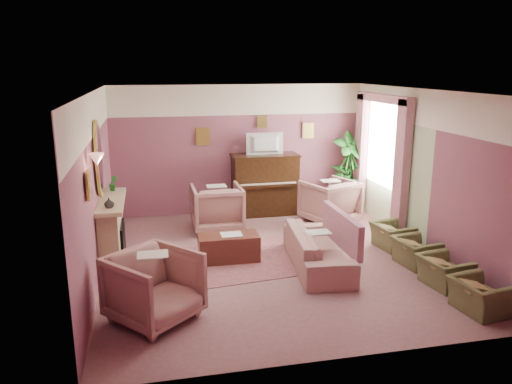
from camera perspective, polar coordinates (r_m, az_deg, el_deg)
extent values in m
cube|color=#8A5C5F|center=(8.50, 1.85, -7.76)|extent=(5.50, 6.00, 0.01)
cube|color=beige|center=(7.89, 2.02, 11.45)|extent=(5.50, 6.00, 0.01)
cube|color=#6A405C|center=(10.96, -1.91, 4.86)|extent=(5.50, 0.02, 2.80)
cube|color=#6A405C|center=(5.33, 9.84, -5.50)|extent=(5.50, 0.02, 2.80)
cube|color=#6A405C|center=(7.89, -17.83, 0.48)|extent=(0.02, 6.00, 2.80)
cube|color=#6A405C|center=(9.14, 18.92, 2.21)|extent=(0.02, 6.00, 2.80)
cube|color=white|center=(10.83, -1.94, 10.48)|extent=(5.50, 0.01, 0.65)
cube|color=#BAD09E|center=(10.30, 15.03, 1.94)|extent=(0.01, 3.00, 2.15)
cube|color=tan|center=(8.30, -16.17, -4.85)|extent=(0.30, 1.40, 1.10)
cube|color=black|center=(8.34, -15.41, -5.80)|extent=(0.18, 0.72, 0.68)
cube|color=#F44200|center=(8.40, -15.05, -6.94)|extent=(0.06, 0.54, 0.10)
cube|color=tan|center=(8.13, -16.23, -1.04)|extent=(0.40, 1.55, 0.07)
cube|color=tan|center=(8.47, -14.55, -8.23)|extent=(0.55, 1.50, 0.02)
ellipsoid|color=gold|center=(8.00, -17.57, 3.62)|extent=(0.04, 0.72, 1.20)
ellipsoid|color=white|center=(7.99, -17.39, 3.63)|extent=(0.01, 0.60, 1.06)
cone|color=#E29C78|center=(6.93, -17.75, 3.57)|extent=(0.20, 0.20, 0.16)
cube|color=black|center=(10.90, 1.02, 0.80)|extent=(1.40, 0.60, 1.30)
cube|color=black|center=(10.55, 1.45, 0.73)|extent=(1.30, 0.12, 0.06)
cube|color=beige|center=(10.54, 1.45, 0.95)|extent=(1.20, 0.08, 0.02)
cube|color=black|center=(10.77, 1.03, 4.21)|extent=(1.45, 0.65, 0.04)
imported|color=black|center=(10.67, 1.10, 5.70)|extent=(0.80, 0.12, 0.48)
cube|color=gold|center=(10.76, -6.10, 6.34)|extent=(0.30, 0.03, 0.38)
cube|color=gold|center=(11.25, 5.97, 6.99)|extent=(0.26, 0.03, 0.34)
cube|color=gold|center=(10.94, 0.71, 8.03)|extent=(0.22, 0.03, 0.26)
cube|color=gold|center=(6.65, -18.62, 0.78)|extent=(0.03, 0.28, 0.36)
cube|color=silver|center=(10.40, 14.45, 5.59)|extent=(0.03, 1.40, 1.80)
cube|color=#A76676|center=(9.63, 16.30, 2.38)|extent=(0.16, 0.34, 2.60)
cube|color=#A76676|center=(11.25, 11.88, 4.29)|extent=(0.16, 0.34, 2.60)
cube|color=#A76676|center=(10.28, 14.34, 10.33)|extent=(0.16, 2.20, 0.16)
imported|color=#19591A|center=(8.62, -16.02, 1.00)|extent=(0.16, 0.16, 0.28)
imported|color=white|center=(7.62, -16.44, -1.21)|extent=(0.16, 0.16, 0.16)
cube|color=#8C4E53|center=(8.43, -2.53, -7.92)|extent=(2.69, 2.08, 0.01)
cube|color=#51251C|center=(8.42, -3.15, -6.35)|extent=(1.01, 0.52, 0.45)
cube|color=white|center=(8.35, -2.83, -4.85)|extent=(0.35, 0.28, 0.01)
imported|color=tan|center=(8.17, 7.09, -5.71)|extent=(0.68, 2.03, 0.82)
cube|color=#A76676|center=(8.25, 9.76, -4.23)|extent=(0.10, 1.54, 0.56)
imported|color=tan|center=(9.90, -4.50, -1.51)|extent=(0.96, 0.96, 1.01)
imported|color=tan|center=(10.43, 8.43, -0.81)|extent=(0.96, 0.96, 1.01)
imported|color=tan|center=(6.55, -11.56, -10.23)|extent=(0.96, 0.96, 1.01)
imported|color=brown|center=(7.33, 24.22, -10.26)|extent=(0.48, 0.69, 0.60)
imported|color=brown|center=(7.94, 20.74, -8.03)|extent=(0.48, 0.69, 0.60)
imported|color=brown|center=(8.59, 17.81, -6.10)|extent=(0.48, 0.69, 0.60)
imported|color=brown|center=(9.26, 15.31, -4.43)|extent=(0.48, 0.69, 0.60)
cylinder|color=silver|center=(11.45, 9.53, -0.29)|extent=(0.52, 0.52, 0.70)
imported|color=#19591A|center=(11.33, 9.64, 2.25)|extent=(0.30, 0.30, 0.34)
imported|color=#19591A|center=(11.29, 10.39, 2.02)|extent=(0.16, 0.16, 0.28)
cylinder|color=#AC5C39|center=(11.49, 10.43, -1.21)|extent=(0.34, 0.34, 0.34)
imported|color=#19591A|center=(11.29, 10.63, 3.15)|extent=(0.76, 0.76, 1.44)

